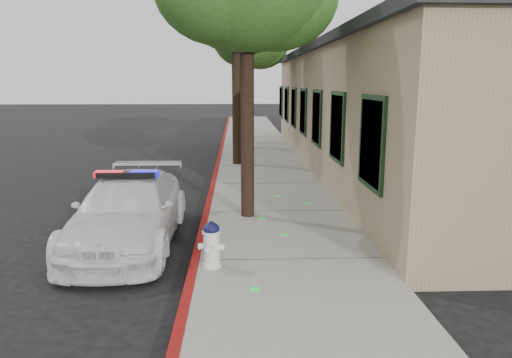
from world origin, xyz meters
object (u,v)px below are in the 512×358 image
object	(u,v)px
fire_hydrant	(211,244)
street_tree_mid	(236,11)
police_car	(129,211)
street_tree_far	(251,39)
clapboard_building	(409,108)

from	to	relation	value
fire_hydrant	street_tree_mid	bearing A→B (deg)	95.89
police_car	street_tree_far	xyz separation A→B (m)	(2.65, 12.42, 4.15)
clapboard_building	street_tree_mid	size ratio (longest dim) A/B	3.02
street_tree_far	police_car	bearing A→B (deg)	-102.03
fire_hydrant	street_tree_mid	size ratio (longest dim) A/B	0.11
clapboard_building	police_car	size ratio (longest dim) A/B	4.73
clapboard_building	street_tree_far	xyz separation A→B (m)	(-5.32, 4.73, 2.67)
fire_hydrant	street_tree_far	world-z (taller)	street_tree_far
police_car	fire_hydrant	bearing A→B (deg)	-44.45
clapboard_building	police_car	xyz separation A→B (m)	(-7.97, -7.69, -1.48)
street_tree_mid	street_tree_far	xyz separation A→B (m)	(0.63, 4.26, -0.57)
clapboard_building	fire_hydrant	xyz separation A→B (m)	(-6.34, -9.28, -1.61)
clapboard_building	fire_hydrant	size ratio (longest dim) A/B	28.30
police_car	street_tree_mid	bearing A→B (deg)	76.07
police_car	street_tree_mid	size ratio (longest dim) A/B	0.64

